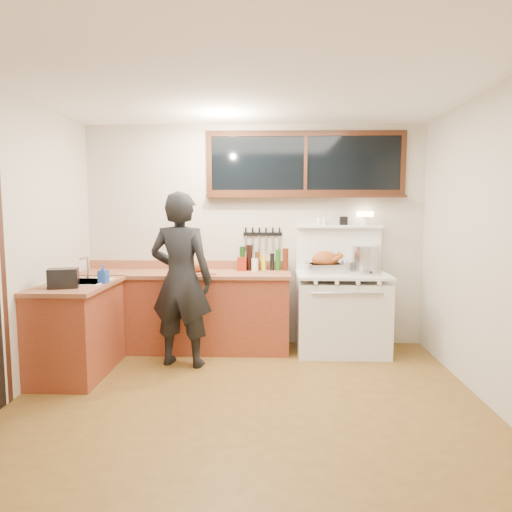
{
  "coord_description": "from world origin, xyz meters",
  "views": [
    {
      "loc": [
        0.2,
        -3.69,
        1.63
      ],
      "look_at": [
        0.05,
        0.85,
        1.15
      ],
      "focal_mm": 32.0,
      "sensor_mm": 36.0,
      "label": 1
    }
  ],
  "objects_px": {
    "man": "(181,280)",
    "cutting_board": "(195,269)",
    "vintage_stove": "(341,311)",
    "roast_turkey": "(325,263)"
  },
  "relations": [
    {
      "from": "man",
      "to": "cutting_board",
      "type": "xyz_separation_m",
      "value": [
        0.07,
        0.42,
        0.06
      ]
    },
    {
      "from": "vintage_stove",
      "to": "roast_turkey",
      "type": "bearing_deg",
      "value": 157.53
    },
    {
      "from": "roast_turkey",
      "to": "cutting_board",
      "type": "bearing_deg",
      "value": -173.8
    },
    {
      "from": "cutting_board",
      "to": "roast_turkey",
      "type": "relative_size",
      "value": 1.15
    },
    {
      "from": "vintage_stove",
      "to": "cutting_board",
      "type": "bearing_deg",
      "value": -177.04
    },
    {
      "from": "vintage_stove",
      "to": "roast_turkey",
      "type": "xyz_separation_m",
      "value": [
        -0.18,
        0.07,
        0.53
      ]
    },
    {
      "from": "man",
      "to": "roast_turkey",
      "type": "height_order",
      "value": "man"
    },
    {
      "from": "man",
      "to": "cutting_board",
      "type": "bearing_deg",
      "value": 80.17
    },
    {
      "from": "vintage_stove",
      "to": "cutting_board",
      "type": "relative_size",
      "value": 3.06
    },
    {
      "from": "cutting_board",
      "to": "roast_turkey",
      "type": "bearing_deg",
      "value": 6.2
    }
  ]
}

